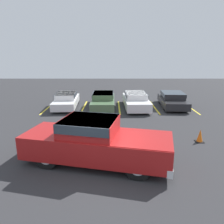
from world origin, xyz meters
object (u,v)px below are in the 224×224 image
(pickup_truck, at_px, (97,141))
(traffic_cone, at_px, (200,136))
(parked_sedan_a, at_px, (67,100))
(parked_sedan_c, at_px, (136,100))
(parked_sedan_d, at_px, (173,99))
(parked_sedan_b, at_px, (103,100))

(pickup_truck, bearing_deg, traffic_cone, 35.79)
(parked_sedan_a, relative_size, traffic_cone, 6.83)
(pickup_truck, height_order, parked_sedan_c, pickup_truck)
(parked_sedan_c, height_order, parked_sedan_d, parked_sedan_c)
(parked_sedan_a, relative_size, parked_sedan_c, 0.94)
(parked_sedan_c, xyz_separation_m, parked_sedan_d, (3.06, 0.36, -0.01))
(pickup_truck, height_order, parked_sedan_b, pickup_truck)
(pickup_truck, height_order, traffic_cone, pickup_truck)
(pickup_truck, bearing_deg, parked_sedan_c, 87.55)
(parked_sedan_c, distance_m, traffic_cone, 7.45)
(pickup_truck, bearing_deg, parked_sedan_a, 121.45)
(parked_sedan_c, bearing_deg, parked_sedan_d, 95.58)
(parked_sedan_b, xyz_separation_m, traffic_cone, (5.10, -7.20, -0.34))
(parked_sedan_d, height_order, traffic_cone, parked_sedan_d)
(pickup_truck, xyz_separation_m, parked_sedan_b, (-0.12, 9.30, -0.28))
(parked_sedan_b, bearing_deg, traffic_cone, 35.45)
(pickup_truck, bearing_deg, parked_sedan_d, 72.48)
(parked_sedan_d, bearing_deg, pickup_truck, -26.61)
(pickup_truck, xyz_separation_m, parked_sedan_a, (-3.13, 9.30, -0.30))
(pickup_truck, height_order, parked_sedan_d, pickup_truck)
(parked_sedan_a, height_order, traffic_cone, parked_sedan_a)
(pickup_truck, distance_m, parked_sedan_a, 9.82)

